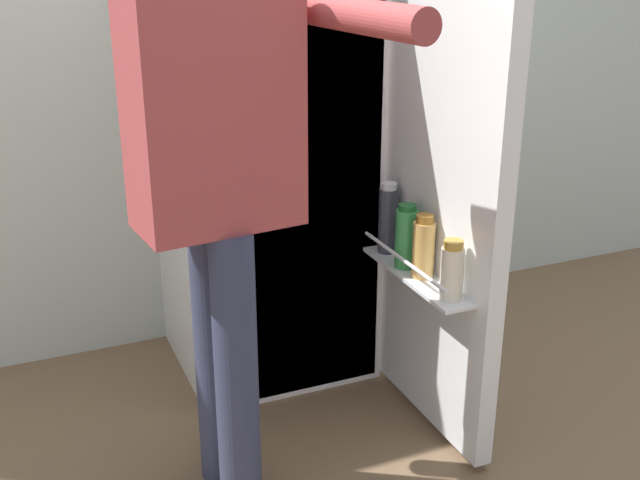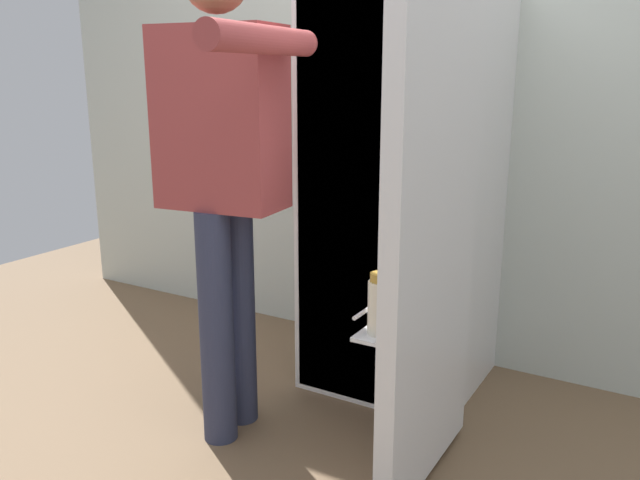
% 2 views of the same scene
% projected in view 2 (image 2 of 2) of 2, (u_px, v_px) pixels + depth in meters
% --- Properties ---
extents(ground_plane, '(6.09, 6.09, 0.00)m').
position_uv_depth(ground_plane, '(335.00, 436.00, 2.35)').
color(ground_plane, brown).
extents(kitchen_wall, '(4.40, 0.10, 2.60)m').
position_uv_depth(kitchen_wall, '(441.00, 67.00, 2.80)').
color(kitchen_wall, beige).
rests_on(kitchen_wall, ground_plane).
extents(refrigerator, '(0.72, 1.26, 1.60)m').
position_uv_depth(refrigerator, '(406.00, 198.00, 2.56)').
color(refrigerator, white).
rests_on(refrigerator, ground_plane).
extents(person, '(0.59, 0.70, 1.67)m').
position_uv_depth(person, '(225.00, 158.00, 2.16)').
color(person, '#2D334C').
rests_on(person, ground_plane).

